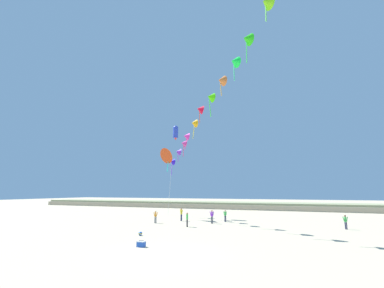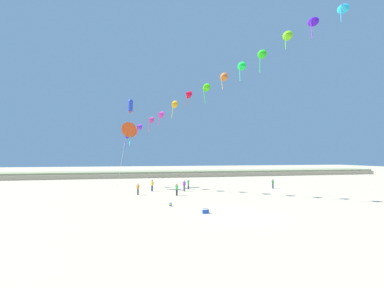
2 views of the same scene
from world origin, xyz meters
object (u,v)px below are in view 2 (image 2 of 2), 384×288
person_near_right (184,185)px  person_far_left (188,184)px  large_kite_mid_trail (130,129)px  person_far_right (273,183)px  large_kite_low_lead (130,106)px  beach_cooler (205,211)px  person_mid_center (152,185)px  person_far_center (138,188)px  beach_ball (170,204)px  person_near_left (177,189)px

person_near_right → person_far_left: person_near_right is taller
person_far_left → large_kite_mid_trail: large_kite_mid_trail is taller
person_far_right → large_kite_low_lead: 27.09m
beach_cooler → large_kite_mid_trail: bearing=111.4°
person_mid_center → person_far_right: person_mid_center is taller
person_near_right → person_far_right: 14.84m
person_far_center → beach_cooler: size_ratio=2.69×
person_far_right → person_far_center: 21.82m
person_far_right → beach_ball: (-18.37, -11.29, -0.69)m
person_far_right → large_kite_low_lead: size_ratio=0.59×
person_mid_center → large_kite_mid_trail: 9.51m
large_kite_low_lead → large_kite_mid_trail: large_kite_low_lead is taller
large_kite_mid_trail → person_far_left: bearing=-6.4°
beach_cooler → beach_ball: size_ratio=1.59×
person_far_left → large_kite_low_lead: bearing=157.2°
person_mid_center → large_kite_mid_trail: large_kite_mid_trail is taller
person_far_right → person_near_left: bearing=-165.4°
person_near_left → person_far_right: 17.14m
beach_cooler → person_near_right: bearing=86.9°
person_far_center → large_kite_mid_trail: (-1.26, 5.74, 8.68)m
person_near_right → person_far_center: person_near_right is taller
person_near_right → large_kite_low_lead: size_ratio=0.66×
beach_cooler → person_near_left: bearing=94.8°
person_near_right → person_mid_center: (-4.72, 1.11, 0.02)m
person_far_right → large_kite_mid_trail: size_ratio=0.38×
person_near_right → large_kite_low_lead: large_kite_low_lead is taller
person_far_right → beach_cooler: size_ratio=2.60×
person_mid_center → person_near_right: bearing=-13.3°
person_far_left → large_kite_low_lead: size_ratio=0.60×
person_near_left → large_kite_low_lead: large_kite_low_lead is taller
large_kite_low_lead → person_near_right: bearing=-37.8°
large_kite_low_lead → beach_ball: bearing=-75.0°
person_far_left → large_kite_mid_trail: 12.70m
large_kite_mid_trail → person_far_right: bearing=-7.8°
large_kite_low_lead → person_mid_center: bearing=-56.5°
person_near_left → large_kite_low_lead: (-6.42, 10.32, 12.93)m
person_far_left → large_kite_low_lead: 16.42m
person_far_center → large_kite_mid_trail: bearing=102.4°
person_mid_center → large_kite_mid_trail: bearing=145.2°
person_far_right → beach_ball: bearing=-148.4°
person_far_right → person_far_center: (-21.67, -2.60, 0.03)m
person_mid_center → person_far_left: 5.98m
person_far_center → large_kite_low_lead: (-1.34, 8.61, 12.95)m
beach_cooler → beach_ball: 4.95m
person_far_left → person_far_center: bearing=-149.4°
large_kite_low_lead → beach_ball: (4.64, -17.31, -13.67)m
person_near_right → large_kite_mid_trail: (-8.10, 3.46, 8.60)m
person_mid_center → person_far_left: bearing=12.7°
large_kite_mid_trail → beach_ball: bearing=-72.5°
person_near_right → large_kite_mid_trail: bearing=156.9°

